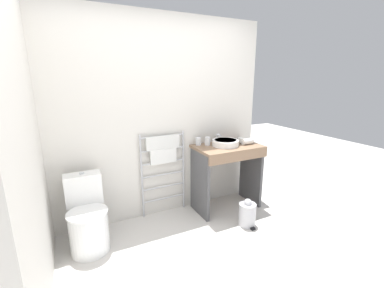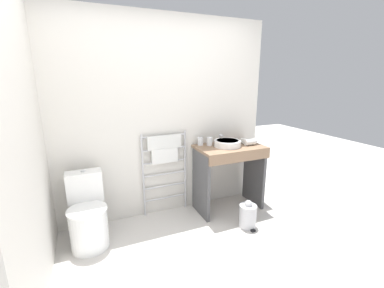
# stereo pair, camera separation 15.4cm
# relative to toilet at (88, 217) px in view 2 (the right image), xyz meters

# --- Properties ---
(ground_plane) EXTENTS (12.00, 12.00, 0.00)m
(ground_plane) POSITION_rel_toilet_xyz_m (0.95, -1.06, -0.31)
(ground_plane) COLOR silver
(wall_back) EXTENTS (2.83, 0.12, 2.47)m
(wall_back) POSITION_rel_toilet_xyz_m (0.95, 0.44, 0.92)
(wall_back) COLOR silver
(wall_back) RESTS_ON ground_plane
(wall_side) EXTENTS (0.12, 2.13, 2.47)m
(wall_side) POSITION_rel_toilet_xyz_m (-0.40, -0.34, 0.92)
(wall_side) COLOR silver
(wall_side) RESTS_ON ground_plane
(toilet) EXTENTS (0.40, 0.54, 0.77)m
(toilet) POSITION_rel_toilet_xyz_m (0.00, 0.00, 0.00)
(toilet) COLOR white
(toilet) RESTS_ON ground_plane
(towel_radiator) EXTENTS (0.59, 0.06, 1.08)m
(towel_radiator) POSITION_rel_toilet_xyz_m (0.96, 0.33, 0.46)
(towel_radiator) COLOR silver
(towel_radiator) RESTS_ON ground_plane
(vanity_counter) EXTENTS (0.86, 0.53, 0.88)m
(vanity_counter) POSITION_rel_toilet_xyz_m (1.76, 0.08, 0.27)
(vanity_counter) COLOR #84664C
(vanity_counter) RESTS_ON ground_plane
(sink_basin) EXTENTS (0.34, 0.34, 0.08)m
(sink_basin) POSITION_rel_toilet_xyz_m (1.73, 0.10, 0.61)
(sink_basin) COLOR white
(sink_basin) RESTS_ON vanity_counter
(faucet) EXTENTS (0.02, 0.10, 0.12)m
(faucet) POSITION_rel_toilet_xyz_m (1.73, 0.28, 0.64)
(faucet) COLOR silver
(faucet) RESTS_ON vanity_counter
(cup_near_wall) EXTENTS (0.07, 0.07, 0.10)m
(cup_near_wall) POSITION_rel_toilet_xyz_m (1.44, 0.29, 0.61)
(cup_near_wall) COLOR white
(cup_near_wall) RESTS_ON vanity_counter
(cup_near_edge) EXTENTS (0.07, 0.07, 0.11)m
(cup_near_edge) POSITION_rel_toilet_xyz_m (1.54, 0.23, 0.62)
(cup_near_edge) COLOR white
(cup_near_edge) RESTS_ON vanity_counter
(hair_dryer) EXTENTS (0.20, 0.17, 0.08)m
(hair_dryer) POSITION_rel_toilet_xyz_m (2.04, 0.04, 0.61)
(hair_dryer) COLOR white
(hair_dryer) RESTS_ON vanity_counter
(trash_bin) EXTENTS (0.21, 0.24, 0.34)m
(trash_bin) POSITION_rel_toilet_xyz_m (1.74, -0.40, -0.16)
(trash_bin) COLOR #B7B7BC
(trash_bin) RESTS_ON ground_plane
(bath_mat) EXTENTS (0.56, 0.36, 0.01)m
(bath_mat) POSITION_rel_toilet_xyz_m (0.08, -0.64, -0.31)
(bath_mat) COLOR #B2BCCC
(bath_mat) RESTS_ON ground_plane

